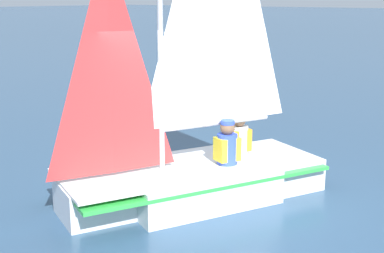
# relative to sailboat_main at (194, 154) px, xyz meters

# --- Properties ---
(ground_plane) EXTENTS (260.00, 260.00, 0.00)m
(ground_plane) POSITION_rel_sailboat_main_xyz_m (-0.01, -0.03, -0.68)
(ground_plane) COLOR #2D4C6B
(sailboat_main) EXTENTS (3.11, 4.18, 5.52)m
(sailboat_main) POSITION_rel_sailboat_main_xyz_m (0.00, 0.00, 0.00)
(sailboat_main) COLOR silver
(sailboat_main) RESTS_ON ground_plane
(sailor_helm) EXTENTS (0.40, 0.42, 1.16)m
(sailor_helm) POSITION_rel_sailboat_main_xyz_m (0.34, 0.37, -0.05)
(sailor_helm) COLOR black
(sailor_helm) RESTS_ON ground_plane
(sailor_crew) EXTENTS (0.40, 0.42, 1.16)m
(sailor_crew) POSITION_rel_sailboat_main_xyz_m (0.20, 0.91, -0.05)
(sailor_crew) COLOR black
(sailor_crew) RESTS_ON ground_plane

